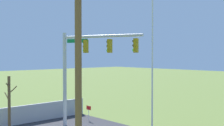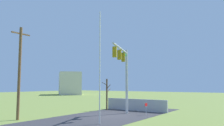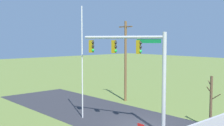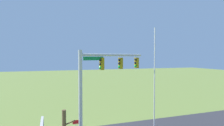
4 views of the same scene
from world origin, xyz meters
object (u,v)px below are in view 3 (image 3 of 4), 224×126
(utility_pole, at_px, (125,60))
(bare_tree, at_px, (211,101))
(signal_mast, at_px, (139,62))
(flagpole, at_px, (82,63))

(utility_pole, height_order, bare_tree, utility_pole)
(signal_mast, distance_m, bare_tree, 6.19)
(flagpole, xyz_separation_m, bare_tree, (8.62, 5.42, -2.64))
(flagpole, height_order, bare_tree, flagpole)
(utility_pole, xyz_separation_m, bare_tree, (11.05, -1.99, -2.40))
(signal_mast, height_order, bare_tree, signal_mast)
(signal_mast, xyz_separation_m, flagpole, (-5.46, -1.03, -0.36))
(utility_pole, bearing_deg, signal_mast, -38.94)
(bare_tree, bearing_deg, flagpole, -147.82)
(bare_tree, bearing_deg, utility_pole, 169.80)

